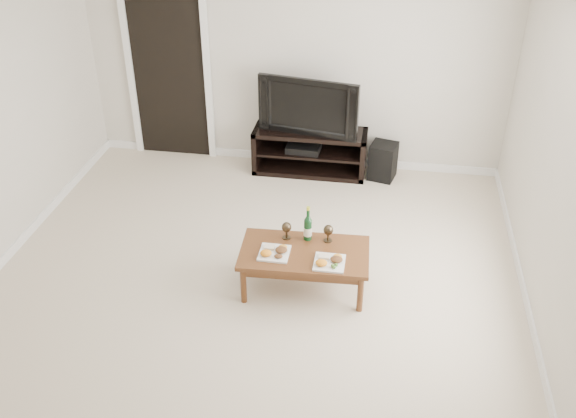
# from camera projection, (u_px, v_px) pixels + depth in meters

# --- Properties ---
(floor) EXTENTS (5.50, 5.50, 0.00)m
(floor) POSITION_uv_depth(u_px,v_px,m) (249.00, 298.00, 5.88)
(floor) COLOR beige
(floor) RESTS_ON ground
(back_wall) EXTENTS (5.00, 0.04, 2.60)m
(back_wall) POSITION_uv_depth(u_px,v_px,m) (295.00, 61.00, 7.51)
(back_wall) COLOR beige
(back_wall) RESTS_ON ground
(ceiling) EXTENTS (5.00, 5.50, 0.04)m
(ceiling) POSITION_uv_depth(u_px,v_px,m) (237.00, 9.00, 4.49)
(ceiling) COLOR white
(ceiling) RESTS_ON back_wall
(doorway) EXTENTS (0.90, 0.02, 2.05)m
(doorway) POSITION_uv_depth(u_px,v_px,m) (170.00, 77.00, 7.83)
(doorway) COLOR black
(doorway) RESTS_ON ground
(media_console) EXTENTS (1.36, 0.45, 0.55)m
(media_console) POSITION_uv_depth(u_px,v_px,m) (310.00, 151.00, 7.79)
(media_console) COLOR black
(media_console) RESTS_ON ground
(television) EXTENTS (1.20, 0.36, 0.69)m
(television) POSITION_uv_depth(u_px,v_px,m) (311.00, 104.00, 7.46)
(television) COLOR black
(television) RESTS_ON media_console
(av_receiver) EXTENTS (0.42, 0.32, 0.08)m
(av_receiver) POSITION_uv_depth(u_px,v_px,m) (304.00, 148.00, 7.77)
(av_receiver) COLOR black
(av_receiver) RESTS_ON media_console
(subwoofer) EXTENTS (0.36, 0.36, 0.45)m
(subwoofer) POSITION_uv_depth(u_px,v_px,m) (383.00, 161.00, 7.69)
(subwoofer) COLOR black
(subwoofer) RESTS_ON ground
(coffee_table) EXTENTS (1.19, 0.69, 0.42)m
(coffee_table) POSITION_uv_depth(u_px,v_px,m) (304.00, 270.00, 5.90)
(coffee_table) COLOR brown
(coffee_table) RESTS_ON ground
(plate_left) EXTENTS (0.27, 0.27, 0.07)m
(plate_left) POSITION_uv_depth(u_px,v_px,m) (274.00, 251.00, 5.74)
(plate_left) COLOR white
(plate_left) RESTS_ON coffee_table
(plate_right) EXTENTS (0.27, 0.27, 0.07)m
(plate_right) POSITION_uv_depth(u_px,v_px,m) (329.00, 260.00, 5.61)
(plate_right) COLOR white
(plate_right) RESTS_ON coffee_table
(wine_bottle) EXTENTS (0.07, 0.07, 0.35)m
(wine_bottle) POSITION_uv_depth(u_px,v_px,m) (308.00, 223.00, 5.86)
(wine_bottle) COLOR #0F3718
(wine_bottle) RESTS_ON coffee_table
(goblet_left) EXTENTS (0.09, 0.09, 0.17)m
(goblet_left) POSITION_uv_depth(u_px,v_px,m) (287.00, 230.00, 5.92)
(goblet_left) COLOR #3A2F20
(goblet_left) RESTS_ON coffee_table
(goblet_right) EXTENTS (0.09, 0.09, 0.17)m
(goblet_right) POSITION_uv_depth(u_px,v_px,m) (328.00, 233.00, 5.88)
(goblet_right) COLOR #3A2F20
(goblet_right) RESTS_ON coffee_table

